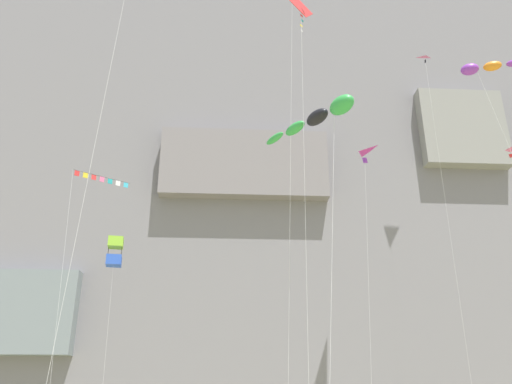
{
  "coord_description": "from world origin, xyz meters",
  "views": [
    {
      "loc": [
        -1.64,
        -3.6,
        1.92
      ],
      "look_at": [
        -0.07,
        22.75,
        12.65
      ],
      "focal_mm": 36.4,
      "sensor_mm": 36.0,
      "label": 1
    }
  ],
  "objects": [
    {
      "name": "kite_windsock_upper_left",
      "position": [
        3.47,
        21.72,
        16.95
      ],
      "size": [
        4.67,
        9.14,
        17.5
      ],
      "color": "green",
      "rests_on": "ground"
    },
    {
      "name": "cliff_face",
      "position": [
        -0.0,
        55.82,
        33.91
      ],
      "size": [
        180.0,
        25.87,
        67.89
      ],
      "color": "gray",
      "rests_on": "ground"
    },
    {
      "name": "kite_windsock_front_field",
      "position": [
        15.26,
        23.55,
        22.13
      ],
      "size": [
        5.14,
        3.52,
        22.59
      ],
      "color": "purple",
      "rests_on": "ground"
    },
    {
      "name": "kite_delta_mid_right",
      "position": [
        9.76,
        36.39,
        21.32
      ],
      "size": [
        2.42,
        4.41,
        21.82
      ],
      "color": "#CC3399",
      "rests_on": "ground"
    },
    {
      "name": "kite_box_high_left",
      "position": [
        -10.15,
        35.49,
        12.62
      ],
      "size": [
        1.26,
        1.76,
        13.74
      ],
      "color": "#8CCC33",
      "rests_on": "ground"
    },
    {
      "name": "kite_banner_high_center",
      "position": [
        -11.73,
        34.57,
        17.27
      ],
      "size": [
        3.96,
        6.78,
        18.66
      ],
      "color": "black",
      "rests_on": "ground"
    },
    {
      "name": "kite_delta_low_center",
      "position": [
        17.33,
        37.03,
        30.47
      ],
      "size": [
        1.69,
        2.27,
        33.05
      ],
      "color": "pink",
      "rests_on": "ground"
    },
    {
      "name": "kite_diamond_high_right",
      "position": [
        2.49,
        20.72,
        22.8
      ],
      "size": [
        1.58,
        2.32,
        24.77
      ],
      "color": "red",
      "rests_on": "ground"
    },
    {
      "name": "kite_delta_far_left",
      "position": [
        20.68,
        32.6,
        19.4
      ],
      "size": [
        2.28,
        2.84,
        20.53
      ],
      "color": "pink",
      "rests_on": "ground"
    },
    {
      "name": "kite_banner_low_right",
      "position": [
        3.6,
        28.67,
        31.51
      ],
      "size": [
        3.08,
        7.23,
        34.8
      ],
      "color": "black",
      "rests_on": "ground"
    }
  ]
}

